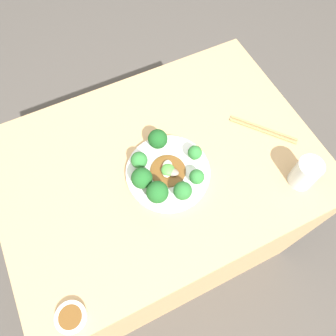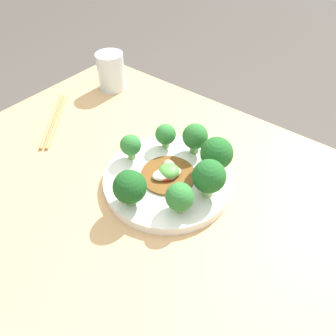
% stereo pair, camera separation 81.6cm
% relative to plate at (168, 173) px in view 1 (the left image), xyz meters
% --- Properties ---
extents(ground_plane, '(8.00, 8.00, 0.00)m').
position_rel_plate_xyz_m(ground_plane, '(-0.01, 0.05, -0.77)').
color(ground_plane, '#4C4742').
extents(table, '(0.95, 0.68, 0.76)m').
position_rel_plate_xyz_m(table, '(-0.01, 0.05, -0.39)').
color(table, tan).
rests_on(table, ground_plane).
extents(plate, '(0.24, 0.24, 0.02)m').
position_rel_plate_xyz_m(plate, '(0.00, 0.00, 0.00)').
color(plate, white).
rests_on(plate, table).
extents(broccoli_north, '(0.06, 0.06, 0.07)m').
position_rel_plate_xyz_m(broccoli_north, '(0.01, 0.09, 0.05)').
color(broccoli_north, '#70A356').
rests_on(broccoli_north, plate).
extents(broccoli_northwest, '(0.05, 0.05, 0.06)m').
position_rel_plate_xyz_m(broccoli_northwest, '(-0.06, 0.05, 0.04)').
color(broccoli_northwest, '#89B76B').
rests_on(broccoli_northwest, plate).
extents(broccoli_southeast, '(0.04, 0.04, 0.05)m').
position_rel_plate_xyz_m(broccoli_southeast, '(0.06, -0.06, 0.04)').
color(broccoli_southeast, '#7AAD5B').
rests_on(broccoli_southeast, plate).
extents(broccoli_east, '(0.04, 0.04, 0.05)m').
position_rel_plate_xyz_m(broccoli_east, '(0.09, 0.00, 0.04)').
color(broccoli_east, '#7AAD5B').
rests_on(broccoli_east, plate).
extents(broccoli_southwest, '(0.06, 0.06, 0.08)m').
position_rel_plate_xyz_m(broccoli_southwest, '(-0.06, -0.06, 0.05)').
color(broccoli_southwest, '#7AAD5B').
rests_on(broccoli_southwest, plate).
extents(broccoli_west, '(0.06, 0.06, 0.07)m').
position_rel_plate_xyz_m(broccoli_west, '(-0.08, -0.01, 0.05)').
color(broccoli_west, '#89B76B').
rests_on(broccoli_west, plate).
extents(broccoli_south, '(0.05, 0.05, 0.06)m').
position_rel_plate_xyz_m(broccoli_south, '(0.00, -0.09, 0.05)').
color(broccoli_south, '#70A356').
rests_on(broccoli_south, plate).
extents(stirfry_center, '(0.10, 0.10, 0.02)m').
position_rel_plate_xyz_m(stirfry_center, '(-0.00, -0.00, 0.02)').
color(stirfry_center, brown).
rests_on(stirfry_center, plate).
extents(drinking_glass, '(0.07, 0.07, 0.09)m').
position_rel_plate_xyz_m(drinking_glass, '(0.33, -0.18, 0.04)').
color(drinking_glass, silver).
rests_on(drinking_glass, table).
extents(chopsticks, '(0.15, 0.17, 0.01)m').
position_rel_plate_xyz_m(chopsticks, '(0.33, 0.01, -0.01)').
color(chopsticks, '#AD7F4C').
rests_on(chopsticks, table).
extents(sauce_dish, '(0.07, 0.07, 0.02)m').
position_rel_plate_xyz_m(sauce_dish, '(-0.37, -0.24, -0.00)').
color(sauce_dish, white).
rests_on(sauce_dish, table).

